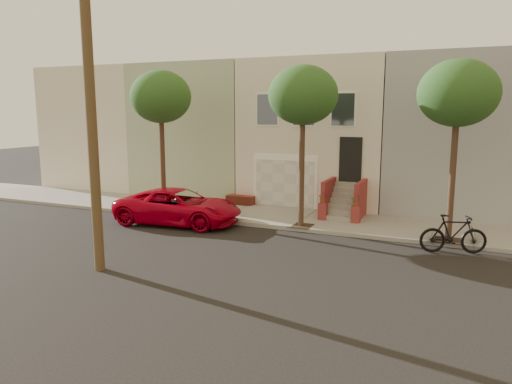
% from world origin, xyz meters
% --- Properties ---
extents(ground, '(90.00, 90.00, 0.00)m').
position_xyz_m(ground, '(0.00, 0.00, 0.00)').
color(ground, black).
rests_on(ground, ground).
extents(sidewalk, '(40.00, 3.70, 0.15)m').
position_xyz_m(sidewalk, '(0.00, 5.35, 0.07)').
color(sidewalk, gray).
rests_on(sidewalk, ground).
extents(house_row, '(33.10, 11.70, 7.00)m').
position_xyz_m(house_row, '(0.00, 11.19, 3.64)').
color(house_row, beige).
rests_on(house_row, sidewalk).
extents(tree_left, '(2.70, 2.57, 6.30)m').
position_xyz_m(tree_left, '(-5.50, 3.90, 5.26)').
color(tree_left, '#2D2116').
rests_on(tree_left, sidewalk).
extents(tree_mid, '(2.70, 2.57, 6.30)m').
position_xyz_m(tree_mid, '(1.00, 3.90, 5.26)').
color(tree_mid, '#2D2116').
rests_on(tree_mid, sidewalk).
extents(tree_right, '(2.70, 2.57, 6.30)m').
position_xyz_m(tree_right, '(6.50, 3.90, 5.26)').
color(tree_right, '#2D2116').
rests_on(tree_right, sidewalk).
extents(pickup_truck, '(5.51, 2.94, 1.47)m').
position_xyz_m(pickup_truck, '(-4.02, 2.78, 0.74)').
color(pickup_truck, '#B5001A').
rests_on(pickup_truck, ground).
extents(motorcycle, '(2.27, 1.25, 1.31)m').
position_xyz_m(motorcycle, '(6.67, 2.84, 0.66)').
color(motorcycle, black).
rests_on(motorcycle, ground).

